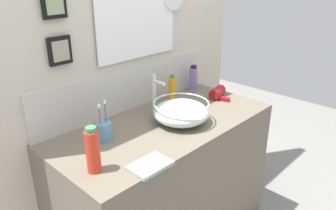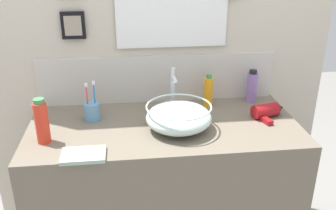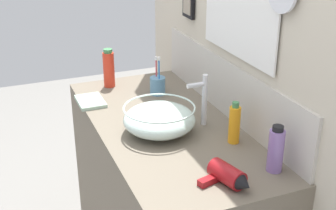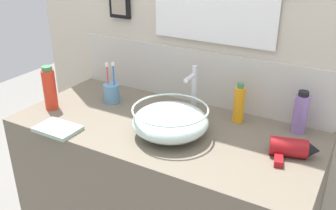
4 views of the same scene
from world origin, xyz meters
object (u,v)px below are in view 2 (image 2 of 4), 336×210
at_px(toothbrush_cup, 92,111).
at_px(hand_towel, 83,155).
at_px(soap_dispenser, 252,87).
at_px(faucet, 173,88).
at_px(lotion_bottle, 208,92).
at_px(glass_bowl_sink, 179,117).
at_px(shampoo_bottle, 42,122).
at_px(hair_drier, 268,111).

bearing_deg(toothbrush_cup, hand_towel, -92.56).
bearing_deg(toothbrush_cup, soap_dispenser, 8.94).
distance_m(faucet, lotion_bottle, 0.21).
distance_m(glass_bowl_sink, toothbrush_cup, 0.43).
height_order(glass_bowl_sink, lotion_bottle, lotion_bottle).
bearing_deg(soap_dispenser, hand_towel, -150.96).
relative_size(shampoo_bottle, hand_towel, 1.14).
relative_size(glass_bowl_sink, hand_towel, 1.71).
bearing_deg(hair_drier, hand_towel, -162.52).
distance_m(faucet, hand_towel, 0.59).
bearing_deg(hair_drier, lotion_bottle, 147.59).
distance_m(faucet, shampoo_bottle, 0.65).
xyz_separation_m(shampoo_bottle, hand_towel, (0.18, -0.15, -0.09)).
distance_m(soap_dispenser, hand_towel, 0.99).
bearing_deg(shampoo_bottle, soap_dispenser, 17.66).
xyz_separation_m(glass_bowl_sink, shampoo_bottle, (-0.60, -0.05, 0.04)).
height_order(soap_dispenser, hand_towel, soap_dispenser).
xyz_separation_m(lotion_bottle, shampoo_bottle, (-0.79, -0.30, 0.02)).
distance_m(faucet, hair_drier, 0.49).
relative_size(glass_bowl_sink, lotion_bottle, 1.72).
relative_size(glass_bowl_sink, shampoo_bottle, 1.49).
xyz_separation_m(hair_drier, soap_dispenser, (-0.02, 0.20, 0.05)).
bearing_deg(shampoo_bottle, faucet, 22.81).
height_order(faucet, hand_towel, faucet).
relative_size(faucet, soap_dispenser, 1.28).
bearing_deg(hand_towel, lotion_bottle, 36.06).
distance_m(faucet, soap_dispenser, 0.45).
xyz_separation_m(glass_bowl_sink, lotion_bottle, (0.19, 0.25, 0.02)).
relative_size(toothbrush_cup, hand_towel, 1.13).
relative_size(faucet, hand_towel, 1.29).
height_order(soap_dispenser, lotion_bottle, soap_dispenser).
height_order(hair_drier, shampoo_bottle, shampoo_bottle).
distance_m(glass_bowl_sink, hand_towel, 0.47).
height_order(toothbrush_cup, lotion_bottle, toothbrush_cup).
xyz_separation_m(glass_bowl_sink, toothbrush_cup, (-0.40, 0.15, -0.02)).
relative_size(hair_drier, lotion_bottle, 1.04).
bearing_deg(hand_towel, glass_bowl_sink, 25.25).
bearing_deg(glass_bowl_sink, soap_dispenser, 32.42).
bearing_deg(lotion_bottle, glass_bowl_sink, -127.91).
bearing_deg(faucet, shampoo_bottle, -157.19).
distance_m(glass_bowl_sink, faucet, 0.21).
distance_m(soap_dispenser, shampoo_bottle, 1.09).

